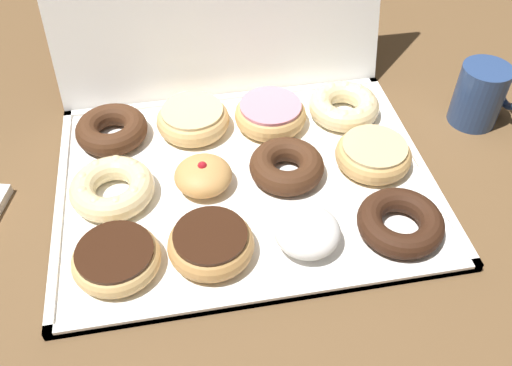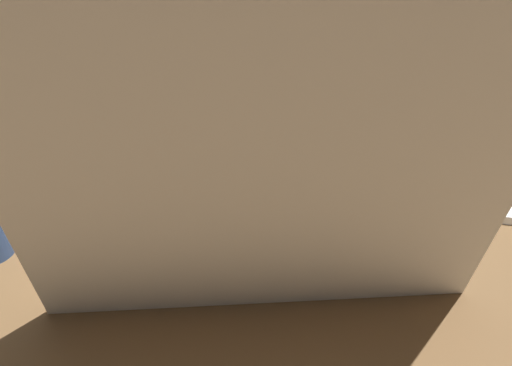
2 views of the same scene
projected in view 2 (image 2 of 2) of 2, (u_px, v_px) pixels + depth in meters
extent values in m
plane|color=brown|center=(251.00, 211.00, 0.82)|extent=(3.00, 3.00, 0.00)
cube|color=white|center=(251.00, 209.00, 0.82)|extent=(0.55, 0.42, 0.01)
cube|color=white|center=(245.00, 153.00, 1.00)|extent=(0.55, 0.01, 0.01)
cube|color=white|center=(260.00, 292.00, 0.65)|extent=(0.55, 0.01, 0.01)
cube|color=white|center=(405.00, 202.00, 0.84)|extent=(0.01, 0.42, 0.01)
cube|color=white|center=(90.00, 214.00, 0.80)|extent=(0.01, 0.42, 0.01)
cube|color=white|center=(266.00, 182.00, 0.49)|extent=(0.55, 0.11, 0.43)
torus|color=#E5B770|center=(343.00, 160.00, 0.93)|extent=(0.11, 0.11, 0.03)
cylinder|color=#381E11|center=(344.00, 153.00, 0.92)|extent=(0.10, 0.10, 0.01)
torus|color=tan|center=(281.00, 161.00, 0.92)|extent=(0.11, 0.11, 0.04)
cylinder|color=#381E11|center=(281.00, 152.00, 0.91)|extent=(0.09, 0.09, 0.01)
ellipsoid|color=white|center=(215.00, 160.00, 0.92)|extent=(0.09, 0.09, 0.05)
torus|color=#381E11|center=(147.00, 164.00, 0.91)|extent=(0.12, 0.12, 0.03)
torus|color=beige|center=(363.00, 194.00, 0.82)|extent=(0.12, 0.12, 0.04)
sphere|color=beige|center=(339.00, 190.00, 0.81)|extent=(0.02, 0.02, 0.02)
sphere|color=beige|center=(349.00, 198.00, 0.79)|extent=(0.02, 0.02, 0.02)
sphere|color=beige|center=(366.00, 202.00, 0.78)|extent=(0.02, 0.02, 0.02)
sphere|color=beige|center=(383.00, 200.00, 0.79)|extent=(0.02, 0.02, 0.02)
sphere|color=beige|center=(390.00, 193.00, 0.80)|extent=(0.02, 0.02, 0.02)
sphere|color=beige|center=(384.00, 184.00, 0.83)|extent=(0.02, 0.02, 0.02)
sphere|color=beige|center=(370.00, 178.00, 0.85)|extent=(0.02, 0.02, 0.02)
sphere|color=beige|center=(354.00, 177.00, 0.85)|extent=(0.02, 0.02, 0.02)
sphere|color=beige|center=(342.00, 182.00, 0.84)|extent=(0.02, 0.02, 0.02)
ellipsoid|color=tan|center=(287.00, 196.00, 0.81)|extent=(0.08, 0.08, 0.04)
sphere|color=#B21923|center=(288.00, 186.00, 0.80)|extent=(0.01, 0.01, 0.01)
torus|color=#472816|center=(214.00, 197.00, 0.81)|extent=(0.11, 0.11, 0.04)
torus|color=tan|center=(133.00, 201.00, 0.80)|extent=(0.11, 0.11, 0.04)
cylinder|color=#EACC8C|center=(131.00, 192.00, 0.79)|extent=(0.10, 0.10, 0.01)
torus|color=#472816|center=(387.00, 240.00, 0.71)|extent=(0.11, 0.11, 0.04)
torus|color=#E5B770|center=(300.00, 243.00, 0.70)|extent=(0.12, 0.12, 0.04)
cylinder|color=#EACC8C|center=(300.00, 233.00, 0.69)|extent=(0.10, 0.10, 0.01)
torus|color=tan|center=(213.00, 242.00, 0.70)|extent=(0.12, 0.12, 0.04)
cylinder|color=pink|center=(213.00, 232.00, 0.69)|extent=(0.10, 0.10, 0.01)
torus|color=beige|center=(126.00, 247.00, 0.69)|extent=(0.12, 0.12, 0.04)
sphere|color=beige|center=(97.00, 243.00, 0.69)|extent=(0.02, 0.02, 0.02)
sphere|color=beige|center=(99.00, 253.00, 0.67)|extent=(0.02, 0.02, 0.02)
sphere|color=beige|center=(111.00, 259.00, 0.65)|extent=(0.02, 0.02, 0.02)
sphere|color=beige|center=(130.00, 258.00, 0.66)|extent=(0.02, 0.02, 0.02)
sphere|color=beige|center=(146.00, 251.00, 0.67)|extent=(0.02, 0.02, 0.02)
sphere|color=beige|center=(153.00, 241.00, 0.69)|extent=(0.02, 0.02, 0.02)
sphere|color=beige|center=(150.00, 231.00, 0.71)|extent=(0.02, 0.02, 0.02)
sphere|color=beige|center=(137.00, 226.00, 0.72)|extent=(0.02, 0.02, 0.02)
sphere|color=beige|center=(121.00, 227.00, 0.72)|extent=(0.02, 0.02, 0.02)
sphere|color=beige|center=(105.00, 233.00, 0.71)|extent=(0.02, 0.02, 0.02)
cube|color=white|center=(491.00, 197.00, 0.85)|extent=(0.17, 0.17, 0.01)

